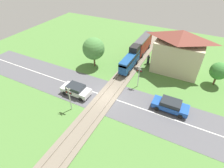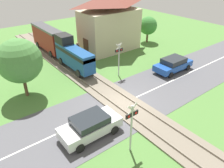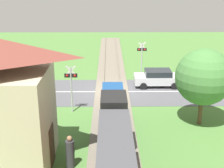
% 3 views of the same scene
% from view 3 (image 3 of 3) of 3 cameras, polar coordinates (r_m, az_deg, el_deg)
% --- Properties ---
extents(ground_plane, '(60.00, 60.00, 0.00)m').
position_cam_3_polar(ground_plane, '(26.37, -0.03, -1.44)').
color(ground_plane, '#4C7A38').
extents(road_surface, '(48.00, 6.40, 0.02)m').
position_cam_3_polar(road_surface, '(26.37, -0.03, -1.42)').
color(road_surface, '#515156').
rests_on(road_surface, ground_plane).
extents(track_bed, '(2.80, 48.00, 0.24)m').
position_cam_3_polar(track_bed, '(26.35, -0.03, -1.30)').
color(track_bed, '#756B5B').
rests_on(track_bed, ground_plane).
extents(train, '(1.58, 12.71, 3.18)m').
position_cam_3_polar(train, '(15.23, 0.40, -9.84)').
color(train, navy).
rests_on(train, track_bed).
extents(car_near_crossing, '(4.12, 1.99, 1.48)m').
position_cam_3_polar(car_near_crossing, '(27.81, 8.35, 1.16)').
color(car_near_crossing, silver).
rests_on(car_near_crossing, ground_plane).
extents(car_far_side, '(4.37, 2.00, 1.44)m').
position_cam_3_polar(car_far_side, '(25.97, -18.18, -0.96)').
color(car_far_side, '#1E4CA8').
rests_on(car_far_side, ground_plane).
extents(crossing_signal_west_approach, '(0.90, 0.18, 3.45)m').
position_cam_3_polar(crossing_signal_west_approach, '(29.79, 5.46, 5.29)').
color(crossing_signal_west_approach, '#B7B7B7').
rests_on(crossing_signal_west_approach, ground_plane).
extents(crossing_signal_east_approach, '(0.90, 0.18, 3.45)m').
position_cam_3_polar(crossing_signal_east_approach, '(21.96, -7.47, 0.20)').
color(crossing_signal_east_approach, '#B7B7B7').
rests_on(crossing_signal_east_approach, ground_plane).
extents(pedestrian_by_station, '(0.44, 0.44, 1.77)m').
position_cam_3_polar(pedestrian_by_station, '(16.21, -7.66, -12.40)').
color(pedestrian_by_station, '#333338').
rests_on(pedestrian_by_station, ground_plane).
extents(tree_roadside_hedge, '(3.60, 3.60, 5.04)m').
position_cam_3_polar(tree_roadside_hedge, '(20.45, 16.42, 1.20)').
color(tree_roadside_hedge, brown).
rests_on(tree_roadside_hedge, ground_plane).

